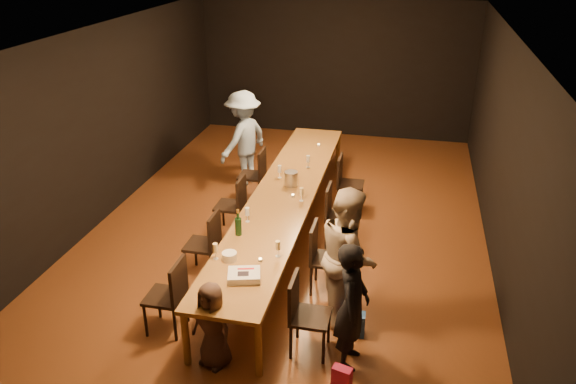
% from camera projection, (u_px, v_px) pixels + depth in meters
% --- Properties ---
extents(ground, '(10.00, 10.00, 0.00)m').
position_uv_depth(ground, '(284.00, 238.00, 8.57)').
color(ground, '#4D2913').
rests_on(ground, ground).
extents(room_shell, '(6.04, 10.04, 3.02)m').
position_uv_depth(room_shell, '(284.00, 106.00, 7.69)').
color(room_shell, black).
rests_on(room_shell, ground).
extents(table, '(0.90, 6.00, 0.75)m').
position_uv_depth(table, '(284.00, 196.00, 8.28)').
color(table, brown).
rests_on(table, ground).
extents(chair_right_0, '(0.42, 0.42, 0.93)m').
position_uv_depth(chair_right_0, '(310.00, 316.00, 6.08)').
color(chair_right_0, black).
rests_on(chair_right_0, ground).
extents(chair_right_1, '(0.42, 0.42, 0.93)m').
position_uv_depth(chair_right_1, '(328.00, 259.00, 7.15)').
color(chair_right_1, black).
rests_on(chair_right_1, ground).
extents(chair_right_2, '(0.42, 0.42, 0.93)m').
position_uv_depth(chair_right_2, '(341.00, 216.00, 8.21)').
color(chair_right_2, black).
rests_on(chair_right_2, ground).
extents(chair_right_3, '(0.42, 0.42, 0.93)m').
position_uv_depth(chair_right_3, '(351.00, 184.00, 9.27)').
color(chair_right_3, black).
rests_on(chair_right_3, ground).
extents(chair_left_0, '(0.42, 0.42, 0.93)m').
position_uv_depth(chair_left_0, '(165.00, 296.00, 6.42)').
color(chair_left_0, black).
rests_on(chair_left_0, ground).
extents(chair_left_1, '(0.42, 0.42, 0.93)m').
position_uv_depth(chair_left_1, '(202.00, 244.00, 7.48)').
color(chair_left_1, black).
rests_on(chair_left_1, ground).
extents(chair_left_2, '(0.42, 0.42, 0.93)m').
position_uv_depth(chair_left_2, '(230.00, 205.00, 8.54)').
color(chair_left_2, black).
rests_on(chair_left_2, ground).
extents(chair_left_3, '(0.42, 0.42, 0.93)m').
position_uv_depth(chair_left_3, '(252.00, 175.00, 9.61)').
color(chair_left_3, black).
rests_on(chair_left_3, ground).
extents(woman_birthday, '(0.36, 0.54, 1.46)m').
position_uv_depth(woman_birthday, '(352.00, 306.00, 5.81)').
color(woman_birthday, black).
rests_on(woman_birthday, ground).
extents(woman_tan, '(0.84, 0.97, 1.69)m').
position_uv_depth(woman_tan, '(348.00, 255.00, 6.50)').
color(woman_tan, tan).
rests_on(woman_tan, ground).
extents(man_blue, '(1.04, 1.28, 1.73)m').
position_uv_depth(man_blue, '(243.00, 138.00, 10.10)').
color(man_blue, '#87A8D1').
rests_on(man_blue, ground).
extents(child, '(0.58, 0.48, 1.00)m').
position_uv_depth(child, '(212.00, 325.00, 5.88)').
color(child, '#3F2B23').
rests_on(child, ground).
extents(gift_bag_red, '(0.22, 0.16, 0.23)m').
position_uv_depth(gift_bag_red, '(342.00, 377.00, 5.73)').
color(gift_bag_red, '#BE1C4A').
rests_on(gift_bag_red, ground).
extents(gift_bag_blue, '(0.24, 0.16, 0.29)m').
position_uv_depth(gift_bag_blue, '(355.00, 324.00, 6.47)').
color(gift_bag_blue, '#224A93').
rests_on(gift_bag_blue, ground).
extents(birthday_cake, '(0.42, 0.37, 0.08)m').
position_uv_depth(birthday_cake, '(244.00, 275.00, 6.22)').
color(birthday_cake, white).
rests_on(birthday_cake, table).
extents(plate_stack, '(0.23, 0.23, 0.10)m').
position_uv_depth(plate_stack, '(229.00, 256.00, 6.56)').
color(plate_stack, white).
rests_on(plate_stack, table).
extents(champagne_bottle, '(0.11, 0.11, 0.36)m').
position_uv_depth(champagne_bottle, '(238.00, 222.00, 7.06)').
color(champagne_bottle, black).
rests_on(champagne_bottle, table).
extents(ice_bucket, '(0.26, 0.26, 0.23)m').
position_uv_depth(ice_bucket, '(291.00, 179.00, 8.46)').
color(ice_bucket, '#A8A8AD').
rests_on(ice_bucket, table).
extents(wineglass_0, '(0.06, 0.06, 0.21)m').
position_uv_depth(wineglass_0, '(215.00, 251.00, 6.56)').
color(wineglass_0, beige).
rests_on(wineglass_0, table).
extents(wineglass_1, '(0.06, 0.06, 0.21)m').
position_uv_depth(wineglass_1, '(278.00, 249.00, 6.61)').
color(wineglass_1, beige).
rests_on(wineglass_1, table).
extents(wineglass_2, '(0.06, 0.06, 0.21)m').
position_uv_depth(wineglass_2, '(247.00, 215.00, 7.41)').
color(wineglass_2, silver).
rests_on(wineglass_2, table).
extents(wineglass_3, '(0.06, 0.06, 0.21)m').
position_uv_depth(wineglass_3, '(301.00, 194.00, 7.98)').
color(wineglass_3, beige).
rests_on(wineglass_3, table).
extents(wineglass_4, '(0.06, 0.06, 0.21)m').
position_uv_depth(wineglass_4, '(280.00, 172.00, 8.73)').
color(wineglass_4, silver).
rests_on(wineglass_4, table).
extents(wineglass_5, '(0.06, 0.06, 0.21)m').
position_uv_depth(wineglass_5, '(308.00, 162.00, 9.12)').
color(wineglass_5, silver).
rests_on(wineglass_5, table).
extents(tealight_near, '(0.05, 0.05, 0.03)m').
position_uv_depth(tealight_near, '(260.00, 260.00, 6.56)').
color(tealight_near, '#B2B7B2').
rests_on(tealight_near, table).
extents(tealight_mid, '(0.05, 0.05, 0.03)m').
position_uv_depth(tealight_mid, '(293.00, 196.00, 8.15)').
color(tealight_mid, '#B2B7B2').
rests_on(tealight_mid, table).
extents(tealight_far, '(0.05, 0.05, 0.03)m').
position_uv_depth(tealight_far, '(319.00, 145.00, 10.08)').
color(tealight_far, '#B2B7B2').
rests_on(tealight_far, table).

